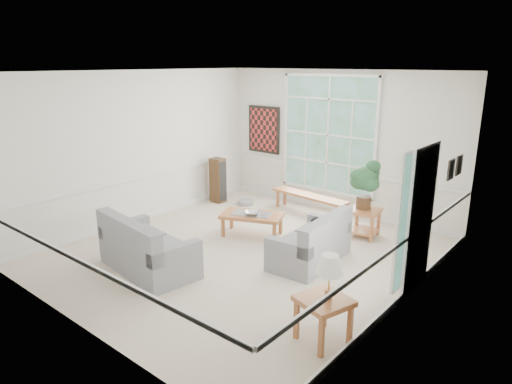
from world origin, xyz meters
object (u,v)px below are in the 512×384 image
(side_table, at_px, (323,320))
(loveseat_front, at_px, (148,243))
(coffee_table, at_px, (252,224))
(end_table, at_px, (364,223))
(loveseat_right, at_px, (310,238))

(side_table, bearing_deg, loveseat_front, -178.18)
(side_table, bearing_deg, coffee_table, 143.84)
(loveseat_front, height_order, end_table, loveseat_front)
(loveseat_right, bearing_deg, coffee_table, 164.47)
(loveseat_front, xyz_separation_m, coffee_table, (0.28, 2.16, -0.24))
(end_table, bearing_deg, side_table, -70.65)
(coffee_table, height_order, side_table, side_table)
(end_table, bearing_deg, loveseat_front, -119.23)
(loveseat_right, xyz_separation_m, loveseat_front, (-1.75, -1.87, 0.04))
(coffee_table, xyz_separation_m, end_table, (1.64, 1.28, 0.05))
(loveseat_right, height_order, coffee_table, loveseat_right)
(loveseat_right, height_order, end_table, loveseat_right)
(coffee_table, distance_m, side_table, 3.49)
(coffee_table, relative_size, end_table, 2.13)
(end_table, bearing_deg, loveseat_right, -96.20)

